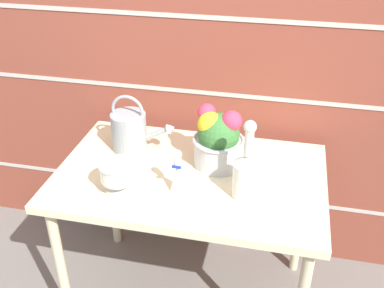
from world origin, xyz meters
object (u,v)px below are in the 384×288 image
at_px(glass_decanter, 247,172).
at_px(watering_can, 130,130).
at_px(figurine_vase, 178,175).
at_px(flower_planter, 218,139).
at_px(crystal_pedestal_bowl, 118,174).

bearing_deg(glass_decanter, watering_can, 156.60).
height_order(watering_can, figurine_vase, watering_can).
bearing_deg(watering_can, flower_planter, -5.60).
height_order(watering_can, crystal_pedestal_bowl, watering_can).
distance_m(glass_decanter, figurine_vase, 0.27).
distance_m(watering_can, glass_decanter, 0.60).
distance_m(flower_planter, glass_decanter, 0.25).
bearing_deg(glass_decanter, crystal_pedestal_bowl, -171.02).
bearing_deg(watering_can, glass_decanter, -23.40).
xyz_separation_m(flower_planter, figurine_vase, (-0.12, -0.22, -0.05)).
bearing_deg(figurine_vase, glass_decanter, 5.86).
distance_m(watering_can, figurine_vase, 0.39).
distance_m(crystal_pedestal_bowl, glass_decanter, 0.50).
xyz_separation_m(glass_decanter, figurine_vase, (-0.26, -0.03, -0.03)).
height_order(watering_can, flower_planter, same).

